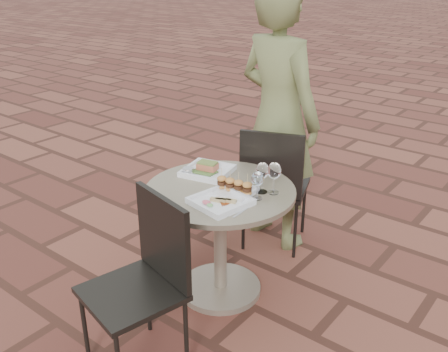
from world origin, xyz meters
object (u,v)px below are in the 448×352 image
Objects in this scene: plate_tuna at (220,201)px; plate_sliders at (234,188)px; diner at (278,118)px; plate_salmon at (207,170)px; cafe_table at (220,225)px; chair_near at (147,270)px; chair_far at (274,179)px.

plate_sliders is at bearing 97.77° from plate_tuna.
diner is 0.71m from plate_salmon.
cafe_table is 0.47× the size of diner.
chair_near is 0.71m from plate_sliders.
plate_sliders is (0.31, -0.13, 0.01)m from plate_salmon.
diner is at bearing 82.36° from plate_salmon.
chair_near is 0.49× the size of diner.
diner is at bearing -83.85° from chair_far.
diner reaches higher than chair_far.
plate_tuna is at bearing 80.99° from chair_far.
plate_tuna is at bearing -50.90° from cafe_table.
chair_near is 0.88m from plate_salmon.
chair_near is at bearing 107.44° from diner.
diner is (-0.07, 0.15, 0.40)m from chair_far.
diner is at bearing 104.23° from plate_tuna.
diner reaches higher than plate_salmon.
chair_near is (0.12, -1.34, 0.00)m from chair_far.
plate_sliders reaches higher than plate_tuna.
chair_near is 2.77× the size of plate_salmon.
plate_sliders is 0.74× the size of plate_tuna.
chair_far and chair_near have the same top height.
diner is 0.86m from plate_sliders.
plate_salmon is at bearing 92.50° from diner.
chair_near reaches higher than cafe_table.
plate_salmon is 0.34m from plate_sliders.
plate_tuna is at bearing -40.64° from plate_salmon.
chair_far is at bearing 127.04° from diner.
chair_far is 2.77× the size of plate_salmon.
cafe_table is 0.36m from plate_salmon.
plate_tuna is (0.24, -0.96, -0.20)m from diner.
plate_tuna reaches higher than cafe_table.
diner is (-0.12, 0.81, 0.47)m from cafe_table.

